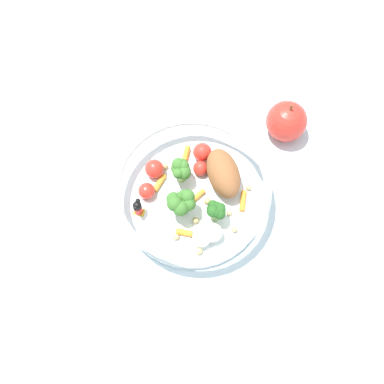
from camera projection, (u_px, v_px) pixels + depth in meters
ground_plane at (199, 195)px, 0.78m from camera, size 2.40×2.40×0.00m
food_container at (195, 192)px, 0.74m from camera, size 0.25×0.25×0.07m
loose_apple at (287, 121)px, 0.80m from camera, size 0.07×0.07×0.08m
folded_napkin at (66, 199)px, 0.77m from camera, size 0.15×0.16×0.01m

